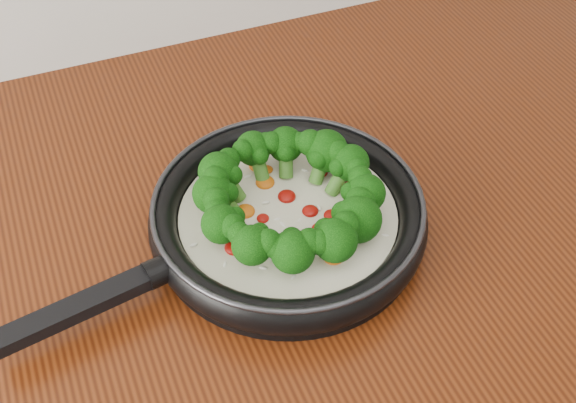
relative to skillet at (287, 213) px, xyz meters
name	(u,v)px	position (x,y,z in m)	size (l,w,h in m)	color
skillet	(287,213)	(0.00, 0.00, 0.00)	(0.49, 0.35, 0.09)	black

